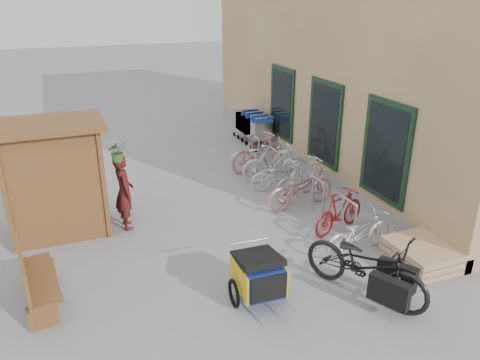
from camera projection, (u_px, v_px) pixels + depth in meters
name	position (u px, v px, depth m)	size (l,w,h in m)	color
ground	(245.00, 259.00, 9.01)	(80.00, 80.00, 0.00)	gray
building	(391.00, 38.00, 13.79)	(6.07, 13.00, 7.00)	tan
kiosk	(49.00, 164.00, 9.44)	(2.49, 1.65, 2.40)	brown
bike_rack	(294.00, 175.00, 11.67)	(0.05, 5.35, 0.86)	#A5A8AD
pallet_stack	(421.00, 255.00, 8.75)	(1.00, 1.20, 0.40)	tan
bench	(34.00, 277.00, 7.51)	(0.68, 1.67, 1.03)	brown
shopping_carts	(251.00, 124.00, 15.64)	(0.64, 2.15, 1.14)	silver
child_trailer	(259.00, 274.00, 7.63)	(0.93, 1.55, 0.91)	navy
cargo_bike	(367.00, 266.00, 7.73)	(1.69, 2.34, 1.17)	black
person_kiosk	(124.00, 192.00, 9.93)	(0.61, 0.40, 1.66)	maroon
bike_0	(359.00, 232.00, 9.10)	(0.57, 1.63, 0.86)	silver
bike_1	(339.00, 211.00, 9.90)	(0.43, 1.54, 0.92)	maroon
bike_2	(301.00, 188.00, 11.03)	(0.64, 1.83, 0.96)	#D08689
bike_3	(303.00, 179.00, 11.45)	(0.50, 1.76, 1.06)	silver
bike_4	(281.00, 175.00, 11.99)	(0.54, 1.54, 0.81)	silver
bike_5	(275.00, 163.00, 12.44)	(0.50, 1.78, 1.07)	silver
bike_6	(262.00, 156.00, 13.13)	(0.64, 1.85, 0.97)	silver
bike_7	(258.00, 152.00, 13.28)	(0.52, 1.83, 1.10)	#D08689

